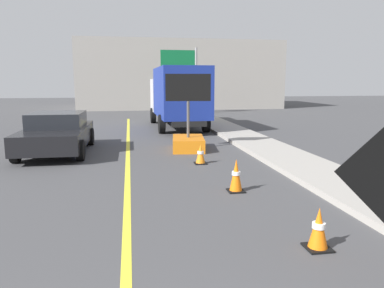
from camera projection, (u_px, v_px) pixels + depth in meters
The scene contains 10 objects.
sidewalk_curb at pixel (368, 196), 7.58m from camera, with size 1.80×48.00×0.14m, color #9E9991.
lane_center_stripe at pixel (127, 213), 6.77m from camera, with size 0.14×36.00×0.01m, color yellow.
arrow_board_trailer at pixel (188, 136), 13.11m from camera, with size 1.60×1.92×2.70m.
box_truck at pixel (178, 95), 19.22m from camera, with size 2.57×7.29×3.14m.
pickup_car at pixel (57, 133), 12.52m from camera, with size 2.13×4.47×1.38m.
highway_guide_sign at pixel (186, 69), 27.59m from camera, with size 2.79×0.18×5.00m.
far_building_block at pixel (177, 76), 36.32m from camera, with size 18.53×9.88×6.15m, color gray.
traffic_cone_near_sign at pixel (319, 229), 5.28m from camera, with size 0.36×0.36×0.63m.
traffic_cone_mid_lane at pixel (236, 176), 8.06m from camera, with size 0.36×0.36×0.74m.
traffic_cone_far_lane at pixel (201, 154), 10.85m from camera, with size 0.36×0.36×0.60m.
Camera 1 is at (0.10, -0.57, 2.40)m, focal length 34.08 mm.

